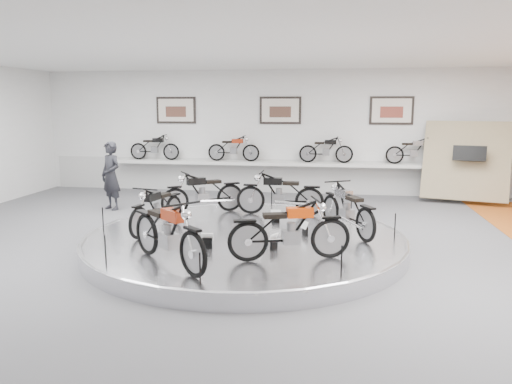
# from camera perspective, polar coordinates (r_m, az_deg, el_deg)

# --- Properties ---
(floor) EXTENTS (16.00, 16.00, 0.00)m
(floor) POSITION_cam_1_polar(r_m,az_deg,el_deg) (9.88, -1.57, -7.00)
(floor) COLOR #565659
(floor) RESTS_ON ground
(ceiling) EXTENTS (16.00, 16.00, 0.00)m
(ceiling) POSITION_cam_1_polar(r_m,az_deg,el_deg) (9.52, -1.69, 16.70)
(ceiling) COLOR white
(ceiling) RESTS_ON wall_back
(wall_back) EXTENTS (16.00, 0.00, 16.00)m
(wall_back) POSITION_cam_1_polar(r_m,az_deg,el_deg) (16.41, 2.79, 6.86)
(wall_back) COLOR silver
(wall_back) RESTS_ON floor
(wall_front) EXTENTS (16.00, 0.00, 16.00)m
(wall_front) POSITION_cam_1_polar(r_m,az_deg,el_deg) (2.99, -26.72, -8.24)
(wall_front) COLOR silver
(wall_front) RESTS_ON floor
(dado_band) EXTENTS (15.68, 0.04, 1.10)m
(dado_band) POSITION_cam_1_polar(r_m,az_deg,el_deg) (16.53, 2.74, 1.84)
(dado_band) COLOR #BCBCBA
(dado_band) RESTS_ON floor
(display_platform) EXTENTS (6.40, 6.40, 0.30)m
(display_platform) POSITION_cam_1_polar(r_m,az_deg,el_deg) (10.12, -1.27, -5.69)
(display_platform) COLOR silver
(display_platform) RESTS_ON floor
(platform_rim) EXTENTS (6.40, 6.40, 0.10)m
(platform_rim) POSITION_cam_1_polar(r_m,az_deg,el_deg) (10.09, -1.28, -5.04)
(platform_rim) COLOR #B2B2BA
(platform_rim) RESTS_ON display_platform
(shelf) EXTENTS (11.00, 0.55, 0.10)m
(shelf) POSITION_cam_1_polar(r_m,az_deg,el_deg) (16.20, 2.65, 3.27)
(shelf) COLOR silver
(shelf) RESTS_ON wall_back
(poster_left) EXTENTS (1.35, 0.06, 0.88)m
(poster_left) POSITION_cam_1_polar(r_m,az_deg,el_deg) (17.07, -9.13, 9.22)
(poster_left) COLOR silver
(poster_left) RESTS_ON wall_back
(poster_center) EXTENTS (1.35, 0.06, 0.88)m
(poster_center) POSITION_cam_1_polar(r_m,az_deg,el_deg) (16.35, 2.79, 9.31)
(poster_center) COLOR silver
(poster_center) RESTS_ON wall_back
(poster_right) EXTENTS (1.35, 0.06, 0.88)m
(poster_right) POSITION_cam_1_polar(r_m,az_deg,el_deg) (16.36, 15.23, 8.98)
(poster_right) COLOR silver
(poster_right) RESTS_ON wall_back
(display_panel) EXTENTS (2.56, 1.52, 2.30)m
(display_panel) POSITION_cam_1_polar(r_m,az_deg,el_deg) (15.97, 22.85, 3.31)
(display_panel) COLOR #9B8965
(display_panel) RESTS_ON floor
(shelf_bike_a) EXTENTS (1.22, 0.43, 0.73)m
(shelf_bike_a) POSITION_cam_1_polar(r_m,az_deg,el_deg) (17.12, -11.51, 4.84)
(shelf_bike_a) COLOR black
(shelf_bike_a) RESTS_ON shelf
(shelf_bike_b) EXTENTS (1.22, 0.43, 0.73)m
(shelf_bike_b) POSITION_cam_1_polar(r_m,az_deg,el_deg) (16.38, -2.58, 4.81)
(shelf_bike_b) COLOR maroon
(shelf_bike_b) RESTS_ON shelf
(shelf_bike_c) EXTENTS (1.22, 0.43, 0.73)m
(shelf_bike_c) POSITION_cam_1_polar(r_m,az_deg,el_deg) (16.07, 8.00, 4.62)
(shelf_bike_c) COLOR black
(shelf_bike_c) RESTS_ON shelf
(shelf_bike_d) EXTENTS (1.22, 0.43, 0.73)m
(shelf_bike_d) POSITION_cam_1_polar(r_m,az_deg,el_deg) (16.26, 17.58, 4.32)
(shelf_bike_d) COLOR #A4A4A8
(shelf_bike_d) RESTS_ON shelf
(bike_a) EXTENTS (1.37, 1.83, 1.03)m
(bike_a) POSITION_cam_1_polar(r_m,az_deg,el_deg) (10.21, 10.41, -1.89)
(bike_a) COLOR #A4A4A8
(bike_a) RESTS_ON display_platform
(bike_b) EXTENTS (1.76, 0.64, 1.03)m
(bike_b) POSITION_cam_1_polar(r_m,az_deg,el_deg) (11.75, 2.74, -0.17)
(bike_b) COLOR black
(bike_b) RESTS_ON display_platform
(bike_c) EXTENTS (1.79, 1.49, 1.03)m
(bike_c) POSITION_cam_1_polar(r_m,az_deg,el_deg) (11.93, -6.08, -0.08)
(bike_c) COLOR black
(bike_c) RESTS_ON display_platform
(bike_d) EXTENTS (0.93, 1.73, 0.97)m
(bike_d) POSITION_cam_1_polar(r_m,az_deg,el_deg) (10.43, -11.26, -1.84)
(bike_d) COLOR black
(bike_d) RESTS_ON display_platform
(bike_e) EXTENTS (1.85, 1.76, 1.11)m
(bike_e) POSITION_cam_1_polar(r_m,az_deg,el_deg) (8.18, -10.02, -4.54)
(bike_e) COLOR maroon
(bike_e) RESTS_ON display_platform
(bike_f) EXTENTS (1.88, 1.12, 1.04)m
(bike_f) POSITION_cam_1_polar(r_m,az_deg,el_deg) (8.36, 3.89, -4.33)
(bike_f) COLOR #D13B07
(bike_f) RESTS_ON display_platform
(visitor) EXTENTS (0.82, 0.73, 1.89)m
(visitor) POSITION_cam_1_polar(r_m,az_deg,el_deg) (14.33, -16.25, 1.79)
(visitor) COLOR black
(visitor) RESTS_ON floor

